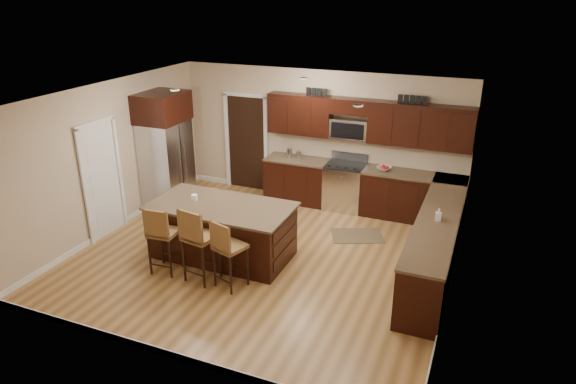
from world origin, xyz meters
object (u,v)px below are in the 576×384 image
at_px(stool_left, 161,233).
at_px(stool_mid, 197,237).
at_px(refrigerator, 166,151).
at_px(island, 223,232).
at_px(range, 345,186).
at_px(stool_right, 227,247).

height_order(stool_left, stool_mid, stool_mid).
bearing_deg(refrigerator, island, -34.45).
distance_m(range, stool_left, 4.01).
relative_size(stool_left, stool_mid, 0.93).
bearing_deg(island, refrigerator, 145.51).
height_order(island, stool_mid, stool_mid).
bearing_deg(stool_mid, stool_right, 10.52).
xyz_separation_m(stool_mid, stool_right, (0.49, 0.01, -0.07)).
bearing_deg(refrigerator, stool_right, -40.94).
bearing_deg(stool_right, refrigerator, 157.28).
bearing_deg(island, stool_mid, -85.89).
relative_size(range, stool_right, 1.02).
xyz_separation_m(island, stool_mid, (0.06, -0.85, 0.32)).
bearing_deg(stool_left, stool_right, -3.83).
distance_m(range, refrigerator, 3.63).
distance_m(range, island, 2.99).
distance_m(island, refrigerator, 2.54).
bearing_deg(stool_mid, island, 103.58).
height_order(stool_mid, refrigerator, refrigerator).
xyz_separation_m(stool_left, stool_right, (1.14, 0.00, -0.02)).
distance_m(range, stool_right, 3.61).
height_order(range, island, range).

